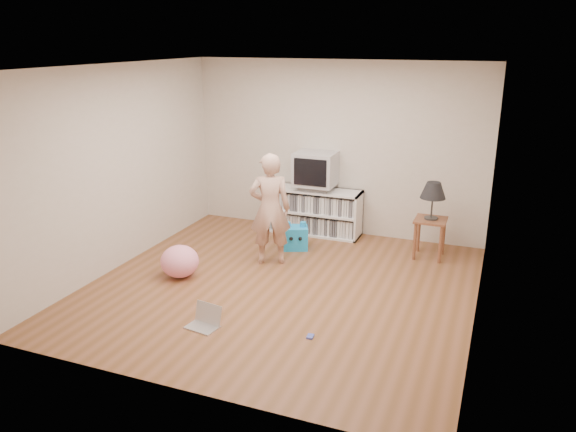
% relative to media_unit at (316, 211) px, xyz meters
% --- Properties ---
extents(ground, '(4.50, 4.50, 0.00)m').
position_rel_media_unit_xyz_m(ground, '(0.25, -2.04, -0.35)').
color(ground, brown).
rests_on(ground, ground).
extents(walls, '(4.52, 4.52, 2.60)m').
position_rel_media_unit_xyz_m(walls, '(0.25, -2.04, 0.95)').
color(walls, beige).
rests_on(walls, ground).
extents(ceiling, '(4.50, 4.50, 0.01)m').
position_rel_media_unit_xyz_m(ceiling, '(0.25, -2.04, 2.25)').
color(ceiling, white).
rests_on(ceiling, walls).
extents(media_unit, '(1.40, 0.45, 0.70)m').
position_rel_media_unit_xyz_m(media_unit, '(0.00, 0.00, 0.00)').
color(media_unit, white).
rests_on(media_unit, ground).
extents(dvd_deck, '(0.45, 0.35, 0.07)m').
position_rel_media_unit_xyz_m(dvd_deck, '(0.00, -0.02, 0.39)').
color(dvd_deck, gray).
rests_on(dvd_deck, media_unit).
extents(crt_tv, '(0.60, 0.53, 0.50)m').
position_rel_media_unit_xyz_m(crt_tv, '(0.00, -0.02, 0.67)').
color(crt_tv, '#A8A8AD').
rests_on(crt_tv, dvd_deck).
extents(side_table, '(0.42, 0.42, 0.55)m').
position_rel_media_unit_xyz_m(side_table, '(1.78, -0.39, 0.07)').
color(side_table, brown).
rests_on(side_table, ground).
extents(table_lamp, '(0.34, 0.34, 0.52)m').
position_rel_media_unit_xyz_m(table_lamp, '(1.78, -0.39, 0.59)').
color(table_lamp, '#333333').
rests_on(table_lamp, side_table).
extents(person, '(0.64, 0.55, 1.50)m').
position_rel_media_unit_xyz_m(person, '(-0.18, -1.35, 0.40)').
color(person, tan).
rests_on(person, ground).
extents(laptop, '(0.36, 0.31, 0.22)m').
position_rel_media_unit_xyz_m(laptop, '(-0.13, -3.22, -0.29)').
color(laptop, silver).
rests_on(laptop, ground).
extents(playing_cards, '(0.07, 0.09, 0.02)m').
position_rel_media_unit_xyz_m(playing_cards, '(0.98, -3.04, -0.34)').
color(playing_cards, '#4856C1').
rests_on(playing_cards, ground).
extents(plush_blue, '(0.43, 0.39, 0.40)m').
position_rel_media_unit_xyz_m(plush_blue, '(-0.05, -0.76, -0.18)').
color(plush_blue, '#1696E1').
rests_on(plush_blue, ground).
extents(plush_pink, '(0.59, 0.59, 0.41)m').
position_rel_media_unit_xyz_m(plush_pink, '(-1.06, -2.21, -0.15)').
color(plush_pink, pink).
rests_on(plush_pink, ground).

